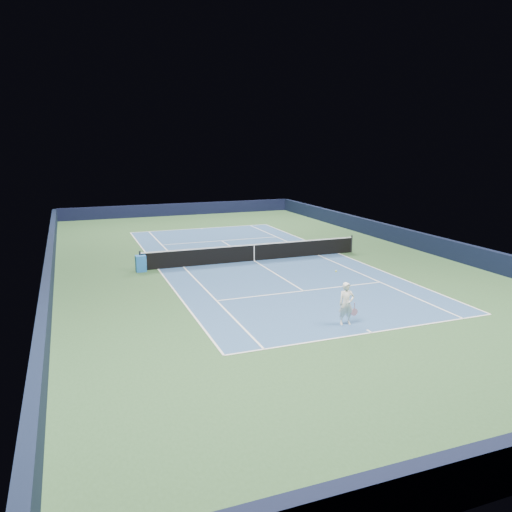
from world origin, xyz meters
name	(u,v)px	position (x,y,z in m)	size (l,w,h in m)	color
ground	(254,261)	(0.00, 0.00, 0.00)	(40.00, 40.00, 0.00)	#2B4C29
wall_far	(179,209)	(0.00, 19.82, 0.55)	(22.00, 0.35, 1.10)	black
wall_right	(411,239)	(10.82, 0.00, 0.55)	(0.35, 40.00, 1.10)	black
wall_left	(50,268)	(-10.82, 0.00, 0.55)	(0.35, 40.00, 1.10)	black
court_surface	(254,261)	(0.00, 0.00, 0.00)	(10.97, 23.77, 0.01)	#2C4E7D
baseline_far	(201,228)	(0.00, 11.88, 0.01)	(10.97, 0.08, 0.00)	white
baseline_near	(372,333)	(0.00, -11.88, 0.01)	(10.97, 0.08, 0.00)	white
sideline_doubles_right	(338,253)	(5.49, 0.00, 0.01)	(0.08, 23.77, 0.00)	white
sideline_doubles_left	(158,269)	(-5.49, 0.00, 0.01)	(0.08, 23.77, 0.00)	white
sideline_singles_right	(318,255)	(4.12, 0.00, 0.01)	(0.08, 23.77, 0.00)	white
sideline_singles_left	(183,267)	(-4.12, 0.00, 0.01)	(0.08, 23.77, 0.00)	white
service_line_far	(222,241)	(0.00, 6.40, 0.01)	(8.23, 0.08, 0.00)	white
service_line_near	(303,291)	(0.00, -6.40, 0.01)	(8.23, 0.08, 0.00)	white
center_service_line	(254,261)	(0.00, 0.00, 0.01)	(0.08, 12.80, 0.00)	white
center_mark_far	(202,229)	(0.00, 11.73, 0.01)	(0.08, 0.30, 0.00)	white
center_mark_near	(369,331)	(0.00, -11.73, 0.01)	(0.08, 0.30, 0.00)	white
tennis_net	(254,252)	(0.00, 0.00, 0.50)	(12.90, 0.10, 1.07)	black
sponsor_cube	(141,263)	(-6.40, -0.16, 0.43)	(0.60, 0.48, 0.86)	blue
tennis_player	(346,304)	(-0.43, -10.82, 0.81)	(0.78, 1.27, 1.82)	white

